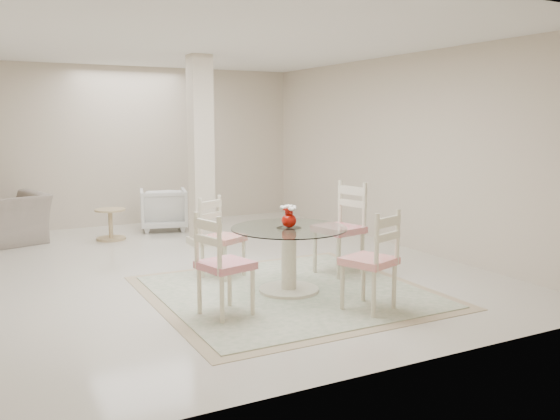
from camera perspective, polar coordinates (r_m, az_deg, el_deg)
name	(u,v)px	position (r m, az deg, el deg)	size (l,w,h in m)	color
ground	(201,267)	(7.39, -7.59, -5.48)	(7.00, 7.00, 0.00)	beige
room_shell	(198,115)	(7.17, -7.89, 9.06)	(6.02, 7.02, 2.71)	beige
column	(201,152)	(8.57, -7.62, 5.60)	(0.30, 0.30, 2.70)	beige
area_rug	(289,292)	(6.28, 0.85, -7.87)	(2.80, 2.80, 0.02)	tan
dining_table	(289,260)	(6.19, 0.86, -4.80)	(1.20, 1.20, 0.69)	beige
red_vase	(289,216)	(6.10, 0.88, -0.62)	(0.18, 0.17, 0.24)	#A40D05
dining_chair_east	(344,221)	(6.95, 6.14, -1.06)	(0.57, 0.57, 1.19)	beige
dining_chair_north	(218,231)	(6.80, -5.95, -2.04)	(0.55, 0.55, 1.02)	beige
dining_chair_west	(219,257)	(5.40, -5.87, -4.56)	(0.52, 0.52, 1.07)	#F7EDCB
dining_chair_south	(375,253)	(5.59, 9.16, -4.15)	(0.55, 0.55, 1.07)	beige
recliner_taupe	(2,220)	(9.46, -25.21, -0.84)	(1.14, 1.00, 0.74)	gray
armchair_white	(164,209)	(9.94, -11.15, 0.09)	(0.73, 0.75, 0.69)	silver
side_table	(111,226)	(9.30, -15.98, -1.45)	(0.45, 0.45, 0.47)	tan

